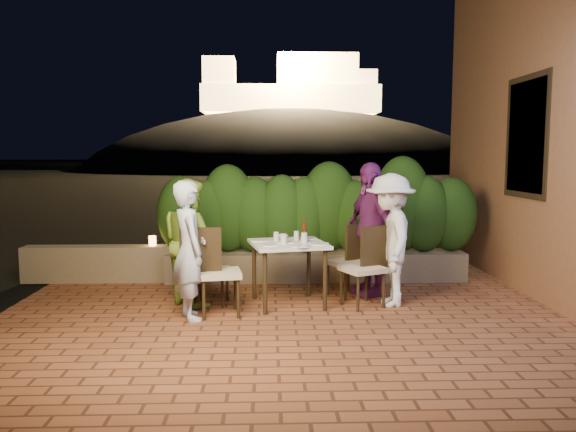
{
  "coord_description": "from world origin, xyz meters",
  "views": [
    {
      "loc": [
        -0.46,
        -5.54,
        1.78
      ],
      "look_at": [
        -0.24,
        1.07,
        1.05
      ],
      "focal_mm": 35.0,
      "sensor_mm": 36.0,
      "label": 1
    }
  ],
  "objects_px": {
    "dining_table": "(288,274)",
    "bowl": "(281,237)",
    "diner_white": "(390,240)",
    "chair_right_back": "(347,261)",
    "chair_left_back": "(211,269)",
    "diner_blue": "(189,250)",
    "diner_purple": "(370,229)",
    "diner_green": "(190,242)",
    "chair_right_front": "(363,267)",
    "parapet_lamp": "(152,241)",
    "chair_left_front": "(220,271)",
    "beer_bottle": "(304,229)"
  },
  "relations": [
    {
      "from": "dining_table",
      "to": "bowl",
      "type": "xyz_separation_m",
      "value": [
        -0.08,
        0.3,
        0.4
      ]
    },
    {
      "from": "diner_white",
      "to": "chair_right_back",
      "type": "bearing_deg",
      "value": -131.86
    },
    {
      "from": "chair_left_back",
      "to": "diner_white",
      "type": "height_order",
      "value": "diner_white"
    },
    {
      "from": "chair_left_back",
      "to": "diner_blue",
      "type": "height_order",
      "value": "diner_blue"
    },
    {
      "from": "diner_purple",
      "to": "diner_green",
      "type": "bearing_deg",
      "value": -99.94
    },
    {
      "from": "chair_right_front",
      "to": "parapet_lamp",
      "type": "xyz_separation_m",
      "value": [
        -2.73,
        1.43,
        0.1
      ]
    },
    {
      "from": "chair_left_back",
      "to": "diner_white",
      "type": "xyz_separation_m",
      "value": [
        2.11,
        -0.11,
        0.35
      ]
    },
    {
      "from": "chair_left_front",
      "to": "chair_right_front",
      "type": "xyz_separation_m",
      "value": [
        1.64,
        0.29,
        -0.02
      ]
    },
    {
      "from": "dining_table",
      "to": "diner_green",
      "type": "relative_size",
      "value": 0.56
    },
    {
      "from": "diner_green",
      "to": "chair_left_back",
      "type": "bearing_deg",
      "value": -127.06
    },
    {
      "from": "chair_left_back",
      "to": "diner_blue",
      "type": "relative_size",
      "value": 0.57
    },
    {
      "from": "dining_table",
      "to": "chair_right_back",
      "type": "distance_m",
      "value": 0.85
    },
    {
      "from": "chair_right_back",
      "to": "diner_blue",
      "type": "bearing_deg",
      "value": -5.71
    },
    {
      "from": "diner_blue",
      "to": "chair_right_back",
      "type": "bearing_deg",
      "value": -85.12
    },
    {
      "from": "chair_left_front",
      "to": "chair_left_back",
      "type": "distance_m",
      "value": 0.48
    },
    {
      "from": "dining_table",
      "to": "diner_blue",
      "type": "bearing_deg",
      "value": -154.0
    },
    {
      "from": "chair_left_back",
      "to": "diner_green",
      "type": "relative_size",
      "value": 0.57
    },
    {
      "from": "parapet_lamp",
      "to": "chair_left_back",
      "type": "bearing_deg",
      "value": -53.11
    },
    {
      "from": "diner_purple",
      "to": "chair_left_back",
      "type": "bearing_deg",
      "value": -98.57
    },
    {
      "from": "diner_purple",
      "to": "parapet_lamp",
      "type": "height_order",
      "value": "diner_purple"
    },
    {
      "from": "bowl",
      "to": "chair_left_back",
      "type": "xyz_separation_m",
      "value": [
        -0.83,
        -0.24,
        -0.35
      ]
    },
    {
      "from": "diner_purple",
      "to": "diner_blue",
      "type": "bearing_deg",
      "value": -85.04
    },
    {
      "from": "chair_right_back",
      "to": "chair_left_front",
      "type": "bearing_deg",
      "value": -5.19
    },
    {
      "from": "beer_bottle",
      "to": "diner_blue",
      "type": "height_order",
      "value": "diner_blue"
    },
    {
      "from": "bowl",
      "to": "chair_right_front",
      "type": "xyz_separation_m",
      "value": [
        0.95,
        -0.41,
        -0.3
      ]
    },
    {
      "from": "chair_right_front",
      "to": "diner_green",
      "type": "height_order",
      "value": "diner_green"
    },
    {
      "from": "parapet_lamp",
      "to": "bowl",
      "type": "bearing_deg",
      "value": -29.98
    },
    {
      "from": "diner_blue",
      "to": "diner_purple",
      "type": "xyz_separation_m",
      "value": [
        2.13,
        1.0,
        0.09
      ]
    },
    {
      "from": "bowl",
      "to": "diner_blue",
      "type": "bearing_deg",
      "value": -140.22
    },
    {
      "from": "chair_right_back",
      "to": "bowl",
      "type": "bearing_deg",
      "value": -26.18
    },
    {
      "from": "chair_right_back",
      "to": "diner_blue",
      "type": "distance_m",
      "value": 2.08
    },
    {
      "from": "chair_left_back",
      "to": "diner_green",
      "type": "distance_m",
      "value": 0.41
    },
    {
      "from": "beer_bottle",
      "to": "diner_white",
      "type": "distance_m",
      "value": 1.02
    },
    {
      "from": "chair_left_front",
      "to": "chair_right_front",
      "type": "relative_size",
      "value": 1.04
    },
    {
      "from": "chair_left_front",
      "to": "diner_white",
      "type": "distance_m",
      "value": 2.02
    },
    {
      "from": "bowl",
      "to": "chair_right_back",
      "type": "distance_m",
      "value": 0.9
    },
    {
      "from": "diner_white",
      "to": "diner_green",
      "type": "bearing_deg",
      "value": -89.72
    },
    {
      "from": "chair_left_front",
      "to": "chair_left_back",
      "type": "height_order",
      "value": "chair_left_front"
    },
    {
      "from": "chair_right_front",
      "to": "parapet_lamp",
      "type": "distance_m",
      "value": 3.09
    },
    {
      "from": "diner_green",
      "to": "chair_right_back",
      "type": "bearing_deg",
      "value": -116.49
    },
    {
      "from": "chair_left_back",
      "to": "chair_right_front",
      "type": "xyz_separation_m",
      "value": [
        1.78,
        -0.17,
        0.04
      ]
    },
    {
      "from": "chair_left_back",
      "to": "diner_blue",
      "type": "bearing_deg",
      "value": -100.17
    },
    {
      "from": "diner_green",
      "to": "parapet_lamp",
      "type": "bearing_deg",
      "value": -7.02
    },
    {
      "from": "chair_left_back",
      "to": "parapet_lamp",
      "type": "height_order",
      "value": "chair_left_back"
    },
    {
      "from": "chair_left_back",
      "to": "bowl",
      "type": "bearing_deg",
      "value": 21.59
    },
    {
      "from": "beer_bottle",
      "to": "bowl",
      "type": "bearing_deg",
      "value": 142.44
    },
    {
      "from": "diner_blue",
      "to": "parapet_lamp",
      "type": "height_order",
      "value": "diner_blue"
    },
    {
      "from": "dining_table",
      "to": "chair_right_front",
      "type": "xyz_separation_m",
      "value": [
        0.87,
        -0.1,
        0.1
      ]
    },
    {
      "from": "chair_right_back",
      "to": "diner_purple",
      "type": "height_order",
      "value": "diner_purple"
    },
    {
      "from": "beer_bottle",
      "to": "diner_green",
      "type": "xyz_separation_m",
      "value": [
        -1.36,
        -0.02,
        -0.14
      ]
    }
  ]
}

